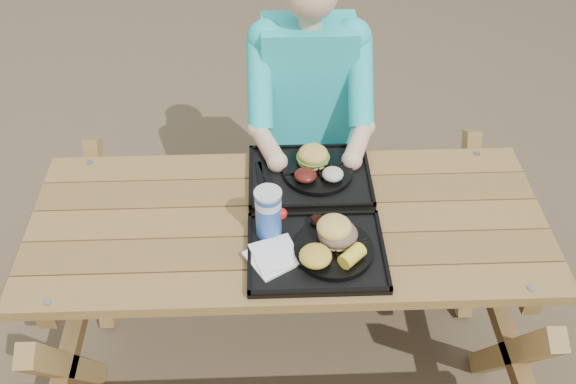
{
  "coord_description": "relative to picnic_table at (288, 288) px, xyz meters",
  "views": [
    {
      "loc": [
        -0.06,
        -1.58,
        2.32
      ],
      "look_at": [
        0.0,
        0.0,
        0.88
      ],
      "focal_mm": 40.0,
      "sensor_mm": 36.0,
      "label": 1
    }
  ],
  "objects": [
    {
      "name": "burger",
      "position": [
        0.1,
        0.26,
        0.47
      ],
      "size": [
        0.12,
        0.12,
        0.1
      ],
      "primitive_type": null,
      "color": "gold",
      "rests_on": "plate_far"
    },
    {
      "name": "diner",
      "position": [
        0.11,
        0.68,
        0.27
      ],
      "size": [
        0.48,
        0.84,
        1.28
      ],
      "primitive_type": null,
      "color": "teal",
      "rests_on": "ground"
    },
    {
      "name": "tray_far",
      "position": [
        0.09,
        0.21,
        0.39
      ],
      "size": [
        0.45,
        0.35,
        0.02
      ],
      "primitive_type": "cube",
      "color": "black",
      "rests_on": "picnic_table"
    },
    {
      "name": "cutlery_far",
      "position": [
        -0.07,
        0.22,
        0.4
      ],
      "size": [
        0.06,
        0.16,
        0.01
      ],
      "primitive_type": "cube",
      "rotation": [
        0.0,
        0.0,
        0.25
      ],
      "color": "black",
      "rests_on": "tray_far"
    },
    {
      "name": "ground",
      "position": [
        0.0,
        0.0,
        -0.38
      ],
      "size": [
        60.0,
        60.0,
        0.0
      ],
      "primitive_type": "plane",
      "color": "#999999",
      "rests_on": "ground"
    },
    {
      "name": "corn_cob",
      "position": [
        0.19,
        -0.24,
        0.44
      ],
      "size": [
        0.12,
        0.12,
        0.05
      ],
      "primitive_type": null,
      "rotation": [
        0.0,
        0.0,
        0.77
      ],
      "color": "yellow",
      "rests_on": "plate_near"
    },
    {
      "name": "plate_far",
      "position": [
        0.12,
        0.22,
        0.41
      ],
      "size": [
        0.26,
        0.26,
        0.02
      ],
      "primitive_type": "cylinder",
      "color": "black",
      "rests_on": "tray_far"
    },
    {
      "name": "mac_cheese",
      "position": [
        0.08,
        -0.23,
        0.44
      ],
      "size": [
        0.11,
        0.11,
        0.05
      ],
      "primitive_type": "ellipsoid",
      "color": "gold",
      "rests_on": "plate_near"
    },
    {
      "name": "tray_near",
      "position": [
        0.09,
        -0.17,
        0.39
      ],
      "size": [
        0.45,
        0.35,
        0.02
      ],
      "primitive_type": "cube",
      "color": "black",
      "rests_on": "picnic_table"
    },
    {
      "name": "potato_salad",
      "position": [
        0.17,
        0.16,
        0.44
      ],
      "size": [
        0.08,
        0.08,
        0.04
      ],
      "primitive_type": "ellipsoid",
      "color": "beige",
      "rests_on": "plate_far"
    },
    {
      "name": "napkin_stack",
      "position": [
        -0.06,
        -0.2,
        0.4
      ],
      "size": [
        0.2,
        0.2,
        0.02
      ],
      "primitive_type": "cube",
      "rotation": [
        0.0,
        0.0,
        0.55
      ],
      "color": "white",
      "rests_on": "tray_near"
    },
    {
      "name": "picnic_table",
      "position": [
        0.0,
        0.0,
        0.0
      ],
      "size": [
        1.8,
        1.49,
        0.75
      ],
      "primitive_type": null,
      "color": "#999999",
      "rests_on": "ground"
    },
    {
      "name": "condiment_mustard",
      "position": [
        0.16,
        -0.04,
        0.41
      ],
      "size": [
        0.05,
        0.05,
        0.03
      ],
      "primitive_type": "cylinder",
      "color": "yellow",
      "rests_on": "tray_near"
    },
    {
      "name": "sandwich",
      "position": [
        0.16,
        -0.14,
        0.48
      ],
      "size": [
        0.12,
        0.12,
        0.13
      ],
      "primitive_type": null,
      "color": "#E5B650",
      "rests_on": "plate_near"
    },
    {
      "name": "baked_beans",
      "position": [
        0.07,
        0.17,
        0.43
      ],
      "size": [
        0.08,
        0.08,
        0.04
      ],
      "primitive_type": "ellipsoid",
      "color": "#4F140F",
      "rests_on": "plate_far"
    },
    {
      "name": "soda_cup",
      "position": [
        -0.07,
        -0.08,
        0.48
      ],
      "size": [
        0.09,
        0.09,
        0.17
      ],
      "primitive_type": "cylinder",
      "color": "#1646A7",
      "rests_on": "tray_near"
    },
    {
      "name": "plate_near",
      "position": [
        0.14,
        -0.17,
        0.41
      ],
      "size": [
        0.26,
        0.26,
        0.02
      ],
      "primitive_type": "cylinder",
      "color": "black",
      "rests_on": "tray_near"
    },
    {
      "name": "condiment_bbq",
      "position": [
        0.1,
        -0.06,
        0.41
      ],
      "size": [
        0.05,
        0.05,
        0.03
      ],
      "primitive_type": "cylinder",
      "color": "black",
      "rests_on": "tray_near"
    }
  ]
}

